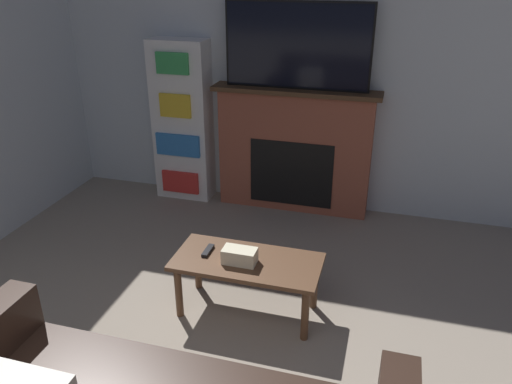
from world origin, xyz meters
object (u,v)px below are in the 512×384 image
at_px(tv, 298,46).
at_px(bookshelf, 182,122).
at_px(fireplace, 294,150).
at_px(coffee_table, 247,268).

height_order(tv, bookshelf, tv).
distance_m(fireplace, tv, 0.95).
distance_m(tv, bookshelf, 1.35).
bearing_deg(fireplace, tv, -90.00).
xyz_separation_m(fireplace, coffee_table, (0.04, -1.68, -0.24)).
distance_m(fireplace, coffee_table, 1.69).
height_order(coffee_table, bookshelf, bookshelf).
bearing_deg(bookshelf, fireplace, 1.18).
relative_size(tv, bookshelf, 0.82).
relative_size(fireplace, tv, 1.19).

